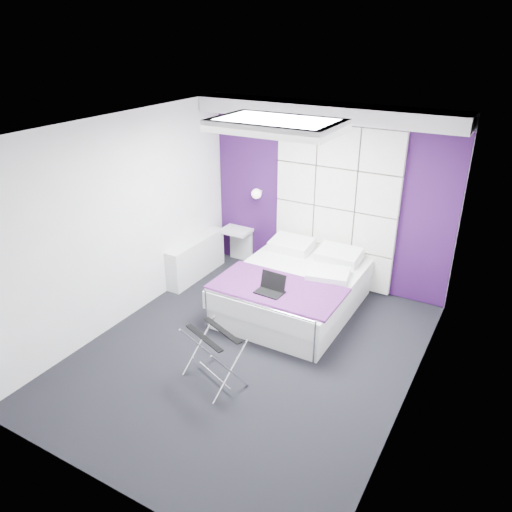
{
  "coord_description": "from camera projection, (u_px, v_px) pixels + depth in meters",
  "views": [
    {
      "loc": [
        2.47,
        -4.17,
        3.51
      ],
      "look_at": [
        -0.11,
        0.35,
        1.09
      ],
      "focal_mm": 35.0,
      "sensor_mm": 36.0,
      "label": 1
    }
  ],
  "objects": [
    {
      "name": "wall_back",
      "position": [
        327.0,
        196.0,
        7.06
      ],
      "size": [
        3.6,
        0.0,
        3.6
      ],
      "primitive_type": "plane",
      "rotation": [
        1.57,
        0.0,
        0.0
      ],
      "color": "white",
      "rests_on": "floor"
    },
    {
      "name": "nightstand",
      "position": [
        236.0,
        231.0,
        7.87
      ],
      "size": [
        0.45,
        0.35,
        0.05
      ],
      "primitive_type": "cube",
      "color": "silver",
      "rests_on": "wall_back"
    },
    {
      "name": "soffit",
      "position": [
        325.0,
        112.0,
        6.36
      ],
      "size": [
        3.58,
        0.5,
        0.2
      ],
      "primitive_type": "cube",
      "color": "silver",
      "rests_on": "wall_back"
    },
    {
      "name": "radiator",
      "position": [
        196.0,
        258.0,
        7.53
      ],
      "size": [
        0.22,
        1.2,
        0.6
      ],
      "primitive_type": "cube",
      "color": "silver",
      "rests_on": "floor"
    },
    {
      "name": "ceiling",
      "position": [
        248.0,
        129.0,
        4.78
      ],
      "size": [
        4.4,
        4.4,
        0.0
      ],
      "primitive_type": "plane",
      "rotation": [
        3.14,
        0.0,
        0.0
      ],
      "color": "white",
      "rests_on": "wall_back"
    },
    {
      "name": "floor",
      "position": [
        249.0,
        352.0,
        5.87
      ],
      "size": [
        4.4,
        4.4,
        0.0
      ],
      "primitive_type": "plane",
      "color": "black",
      "rests_on": "ground"
    },
    {
      "name": "wall_left",
      "position": [
        123.0,
        222.0,
        6.13
      ],
      "size": [
        0.0,
        4.4,
        4.4
      ],
      "primitive_type": "plane",
      "rotation": [
        1.57,
        0.0,
        1.57
      ],
      "color": "white",
      "rests_on": "floor"
    },
    {
      "name": "skylight",
      "position": [
        276.0,
        124.0,
        5.27
      ],
      "size": [
        1.36,
        0.86,
        0.12
      ],
      "primitive_type": null,
      "color": "white",
      "rests_on": "ceiling"
    },
    {
      "name": "bed",
      "position": [
        294.0,
        290.0,
        6.66
      ],
      "size": [
        1.62,
        1.96,
        0.69
      ],
      "color": "silver",
      "rests_on": "floor"
    },
    {
      "name": "wall_lamp",
      "position": [
        258.0,
        193.0,
        7.45
      ],
      "size": [
        0.15,
        0.15,
        0.15
      ],
      "primitive_type": "sphere",
      "color": "white",
      "rests_on": "wall_back"
    },
    {
      "name": "accent_wall",
      "position": [
        327.0,
        196.0,
        7.05
      ],
      "size": [
        3.58,
        0.02,
        2.58
      ],
      "primitive_type": "cube",
      "color": "#320F44",
      "rests_on": "wall_back"
    },
    {
      "name": "laptop",
      "position": [
        271.0,
        287.0,
        6.06
      ],
      "size": [
        0.33,
        0.24,
        0.24
      ],
      "rotation": [
        0.0,
        0.0,
        -0.04
      ],
      "color": "black",
      "rests_on": "bed"
    },
    {
      "name": "luggage_rack",
      "position": [
        214.0,
        357.0,
        5.29
      ],
      "size": [
        0.61,
        0.45,
        0.6
      ],
      "rotation": [
        0.0,
        0.0,
        -0.38
      ],
      "color": "silver",
      "rests_on": "floor"
    },
    {
      "name": "headboard",
      "position": [
        335.0,
        208.0,
        7.0
      ],
      "size": [
        1.8,
        0.08,
        2.3
      ],
      "primitive_type": null,
      "color": "silver",
      "rests_on": "wall_back"
    },
    {
      "name": "wall_right",
      "position": [
        420.0,
        293.0,
        4.52
      ],
      "size": [
        0.0,
        4.4,
        4.4
      ],
      "primitive_type": "plane",
      "rotation": [
        1.57,
        0.0,
        -1.57
      ],
      "color": "white",
      "rests_on": "floor"
    }
  ]
}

